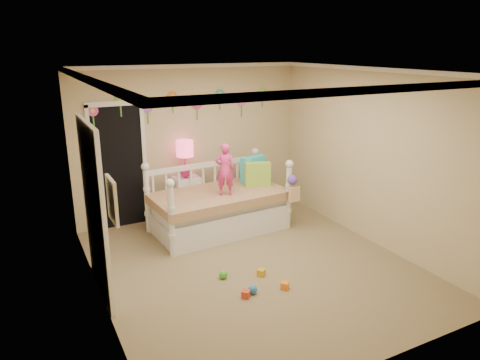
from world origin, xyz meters
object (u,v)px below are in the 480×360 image
table_lamp (185,153)px  child (225,169)px  nightstand (187,198)px  daybed (219,196)px

table_lamp → child: bearing=-70.3°
child → nightstand: bearing=-47.4°
daybed → child: (0.04, -0.17, 0.48)m
child → table_lamp: child is taller
daybed → child: size_ratio=2.62×
nightstand → table_lamp: 0.79m
daybed → table_lamp: (-0.28, 0.72, 0.58)m
nightstand → table_lamp: size_ratio=1.16×
child → daybed: bearing=-55.4°
daybed → table_lamp: bearing=108.1°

